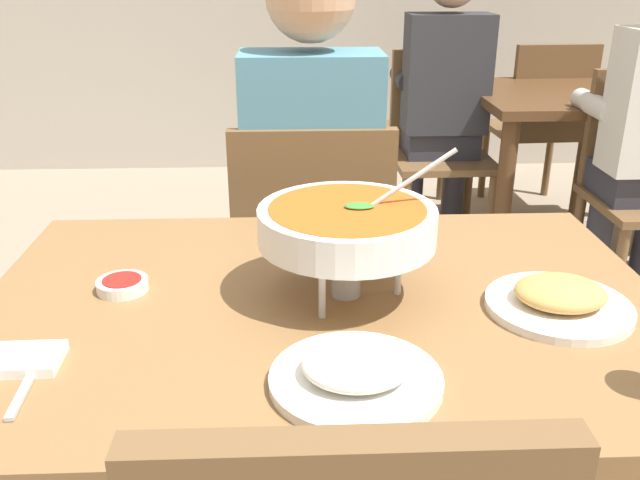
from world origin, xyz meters
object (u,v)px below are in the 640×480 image
Objects in this scene: chair_bg_window at (429,118)px; patron_bg_middle at (444,89)px; appetizer_plate at (559,299)px; chair_bg_right at (542,120)px; curry_bowl at (347,226)px; chair_bg_middle at (438,139)px; dining_table_far at (584,121)px; sauce_dish at (122,285)px; dining_table_main at (324,359)px; diner_main at (311,173)px; chair_diner_main at (312,258)px; rice_plate at (356,372)px.

patron_bg_middle is (-0.05, -0.49, 0.24)m from chair_bg_window.
chair_bg_right is at bearing 70.76° from appetizer_plate.
curry_bowl is 0.37× the size of chair_bg_middle.
chair_bg_middle is (0.24, 2.08, -0.25)m from appetizer_plate.
appetizer_plate is 2.16m from dining_table_far.
patron_bg_middle is at bearing 175.18° from dining_table_far.
chair_bg_right is (1.60, 2.35, -0.24)m from sauce_dish.
dining_table_main is 0.90× the size of patron_bg_middle.
chair_bg_right reaches higher than appetizer_plate.
sauce_dish is at bearing -124.24° from chair_bg_right.
diner_main is at bearing -115.79° from chair_bg_middle.
chair_bg_middle is (0.63, 1.33, 0.00)m from chair_diner_main.
appetizer_plate is 0.75m from sauce_dish.
curry_bowl is (0.04, -0.68, 0.36)m from chair_diner_main.
dining_table_main is 1.31× the size of chair_bg_right.
patron_bg_middle is at bearing -145.48° from chair_bg_right.
chair_bg_right reaches higher than rice_plate.
rice_plate is 2.50m from dining_table_far.
appetizer_plate is 0.27× the size of chair_bg_window.
chair_bg_right is at bearing 34.52° from patron_bg_middle.
chair_bg_right is (1.20, 2.38, -0.36)m from curry_bowl.
curry_bowl is 0.41m from sauce_dish.
diner_main is at bearing -116.67° from patron_bg_middle.
diner_main is 0.98m from rice_plate.
curry_bowl is 0.37m from appetizer_plate.
dining_table_main is 1.31× the size of chair_bg_middle.
chair_diner_main is 1.00× the size of chair_bg_right.
patron_bg_middle is (0.62, 1.28, 0.24)m from chair_diner_main.
diner_main is 0.87m from appetizer_plate.
chair_diner_main is 0.69× the size of patron_bg_middle.
chair_diner_main is at bearing 90.00° from dining_table_main.
appetizer_plate is (0.39, -0.05, 0.14)m from dining_table_main.
appetizer_plate is at bearing -96.38° from chair_bg_window.
diner_main reaches higher than sauce_dish.
diner_main is (0.00, 0.73, 0.12)m from dining_table_main.
sauce_dish is (-0.39, 0.03, -0.12)m from curry_bowl.
chair_bg_middle is at bearing 83.47° from appetizer_plate.
chair_diner_main is 0.90× the size of dining_table_far.
sauce_dish is 2.63m from chair_bg_window.
appetizer_plate reaches higher than dining_table_far.
sauce_dish is 2.85m from chair_bg_right.
curry_bowl reaches higher than rice_plate.
rice_plate is at bearing -91.62° from curry_bowl.
chair_bg_window is (1.02, 2.41, -0.24)m from sauce_dish.
chair_bg_middle is at bearing 72.82° from dining_table_main.
chair_diner_main is 1.00× the size of chair_bg_middle.
chair_diner_main is 1.47m from chair_bg_middle.
diner_main reaches higher than chair_diner_main.
curry_bowl is at bearing -106.67° from patron_bg_middle.
sauce_dish is at bearing -116.40° from chair_bg_middle.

